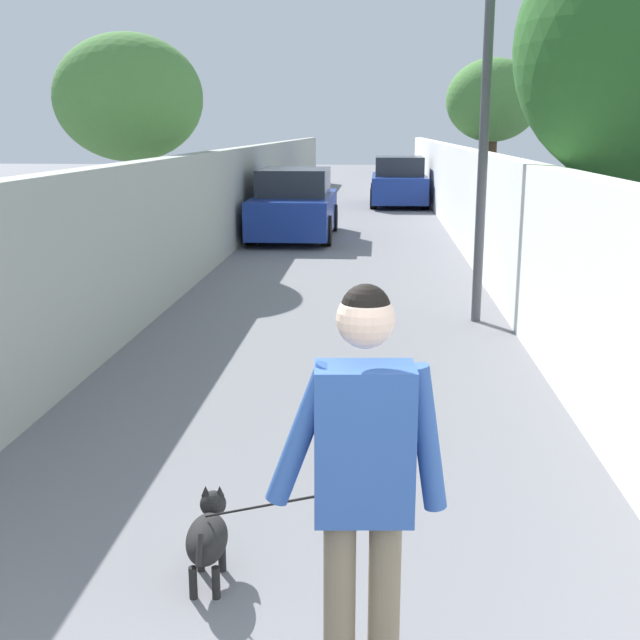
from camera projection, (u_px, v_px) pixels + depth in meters
ground_plane at (347, 254)px, 15.85m from camera, size 80.00×80.00×0.00m
wall_left at (202, 212)px, 13.84m from camera, size 48.00×0.30×2.01m
fence_right at (486, 214)px, 13.51m from camera, size 48.00×0.30×2.01m
tree_left_near at (129, 98)px, 14.47m from camera, size 2.66×2.66×4.07m
tree_right_distant at (493, 102)px, 19.77m from camera, size 2.30×2.30×4.09m
lamp_post at (488, 55)px, 9.59m from camera, size 0.36×0.36×4.83m
person_skateboarder at (364, 470)px, 3.11m from camera, size 0.25×0.71×1.77m
dog at (208, 535)px, 4.34m from camera, size 1.33×0.98×1.06m
car_near at (294, 206)px, 18.04m from camera, size 4.05×1.80×1.54m
car_far at (399, 183)px, 25.68m from camera, size 3.86×1.80×1.54m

